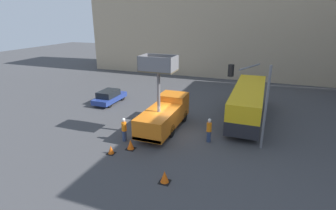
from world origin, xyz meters
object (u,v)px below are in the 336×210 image
city_bus (248,101)px  traffic_cone_mid_road (131,145)px  traffic_cone_near_truck (111,150)px  parked_car_curbside (109,97)px  traffic_light_pole (253,91)px  road_worker_directing (209,130)px  utility_truck (165,113)px  road_worker_near_truck (124,130)px  traffic_cone_far_side (165,177)px

city_bus → traffic_cone_mid_road: size_ratio=14.92×
traffic_cone_near_truck → parked_car_curbside: (-6.26, 9.60, 0.45)m
city_bus → traffic_light_pole: size_ratio=1.81×
road_worker_directing → traffic_cone_near_truck: road_worker_directing is taller
city_bus → traffic_cone_near_truck: size_ratio=18.05×
traffic_light_pole → traffic_cone_mid_road: size_ratio=8.25×
utility_truck → city_bus: size_ratio=0.63×
traffic_light_pole → traffic_cone_near_truck: traffic_light_pole is taller
road_worker_near_truck → traffic_cone_near_truck: road_worker_near_truck is taller
utility_truck → traffic_cone_far_side: utility_truck is taller
utility_truck → city_bus: (6.28, 4.97, 0.29)m
traffic_cone_mid_road → road_worker_directing: bearing=32.2°
road_worker_near_truck → traffic_cone_near_truck: (0.10, -2.09, -0.66)m
utility_truck → road_worker_directing: bearing=-13.6°
traffic_light_pole → traffic_cone_mid_road: bearing=-153.4°
city_bus → traffic_light_pole: bearing=-157.1°
traffic_light_pole → traffic_cone_far_side: size_ratio=8.27×
city_bus → traffic_cone_far_side: 12.52m
traffic_light_pole → traffic_cone_far_side: 8.74m
traffic_cone_far_side → utility_truck: bearing=111.4°
utility_truck → road_worker_near_truck: (-2.08, -3.11, -0.54)m
traffic_cone_near_truck → traffic_cone_mid_road: bearing=48.5°
utility_truck → traffic_cone_mid_road: 4.39m
traffic_cone_far_side → traffic_cone_near_truck: bearing=159.5°
traffic_light_pole → parked_car_curbside: (-15.05, 4.60, -3.35)m
road_worker_near_truck → parked_car_curbside: 9.71m
road_worker_directing → city_bus: bearing=63.6°
road_worker_directing → traffic_cone_mid_road: (-5.01, -3.16, -0.61)m
city_bus → parked_car_curbside: (-14.52, -0.56, -1.04)m
city_bus → road_worker_near_truck: size_ratio=5.84×
utility_truck → traffic_light_pole: 7.29m
traffic_light_pole → road_worker_directing: 4.28m
traffic_cone_near_truck → parked_car_curbside: 11.47m
traffic_cone_mid_road → parked_car_curbside: parked_car_curbside is taller
traffic_cone_far_side → parked_car_curbside: parked_car_curbside is taller
road_worker_directing → traffic_cone_far_side: (-1.26, -6.00, -0.61)m
utility_truck → traffic_cone_near_truck: bearing=-110.8°
road_worker_near_truck → traffic_cone_near_truck: 2.19m
traffic_cone_mid_road → traffic_cone_far_side: bearing=-37.1°
traffic_light_pole → traffic_cone_near_truck: bearing=-150.4°
traffic_light_pole → parked_car_curbside: 16.09m
traffic_cone_far_side → parked_car_curbside: bearing=134.0°
traffic_cone_near_truck → road_worker_near_truck: bearing=92.8°
city_bus → parked_car_curbside: 14.56m
traffic_cone_mid_road → traffic_cone_far_side: size_ratio=1.00×
traffic_light_pole → parked_car_curbside: bearing=163.0°
road_worker_directing → parked_car_curbside: size_ratio=0.44×
traffic_cone_mid_road → parked_car_curbside: 11.17m
utility_truck → traffic_cone_near_truck: 5.69m
utility_truck → traffic_cone_far_side: 7.56m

